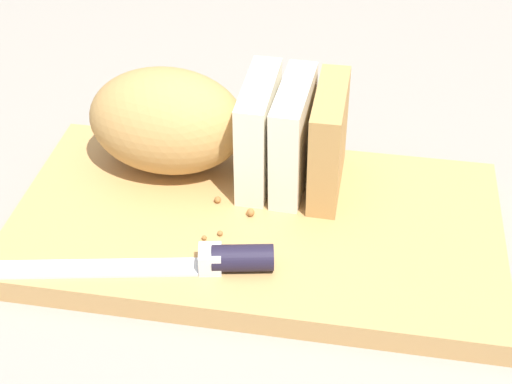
{
  "coord_description": "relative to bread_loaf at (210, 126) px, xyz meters",
  "views": [
    {
      "loc": [
        0.09,
        -0.52,
        0.49
      ],
      "look_at": [
        0.0,
        0.0,
        0.06
      ],
      "focal_mm": 50.78,
      "sensor_mm": 36.0,
      "label": 1
    }
  ],
  "objects": [
    {
      "name": "cutting_board",
      "position": [
        0.06,
        -0.07,
        -0.07
      ],
      "size": [
        0.47,
        0.25,
        0.03
      ],
      "primitive_type": "cube",
      "rotation": [
        0.0,
        0.0,
        0.0
      ],
      "color": "tan",
      "rests_on": "ground_plane"
    },
    {
      "name": "bread_loaf",
      "position": [
        0.0,
        0.0,
        0.0
      ],
      "size": [
        0.26,
        0.12,
        0.11
      ],
      "rotation": [
        0.0,
        0.0,
        -0.02
      ],
      "color": "tan",
      "rests_on": "cutting_board"
    },
    {
      "name": "crumb_near_loaf",
      "position": [
        0.02,
        -0.05,
        -0.05
      ],
      "size": [
        0.01,
        0.01,
        0.01
      ],
      "primitive_type": "sphere",
      "color": "#996633",
      "rests_on": "cutting_board"
    },
    {
      "name": "crumb_stray_right",
      "position": [
        0.03,
        -0.1,
        -0.05
      ],
      "size": [
        0.01,
        0.01,
        0.01
      ],
      "primitive_type": "sphere",
      "color": "#996633",
      "rests_on": "cutting_board"
    },
    {
      "name": "crumb_near_knife",
      "position": [
        0.05,
        -0.07,
        -0.05
      ],
      "size": [
        0.01,
        0.01,
        0.01
      ],
      "primitive_type": "sphere",
      "color": "#996633",
      "rests_on": "cutting_board"
    },
    {
      "name": "crumb_stray_left",
      "position": [
        0.02,
        -0.11,
        -0.05
      ],
      "size": [
        0.0,
        0.0,
        0.0
      ],
      "primitive_type": "sphere",
      "color": "#996633",
      "rests_on": "cutting_board"
    },
    {
      "name": "bread_knife",
      "position": [
        0.02,
        -0.14,
        -0.05
      ],
      "size": [
        0.27,
        0.07,
        0.02
      ],
      "rotation": [
        0.0,
        0.0,
        3.33
      ],
      "color": "silver",
      "rests_on": "cutting_board"
    },
    {
      "name": "ground_plane",
      "position": [
        0.06,
        -0.07,
        -0.08
      ],
      "size": [
        3.0,
        3.0,
        0.0
      ],
      "primitive_type": "plane",
      "color": "gray"
    }
  ]
}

